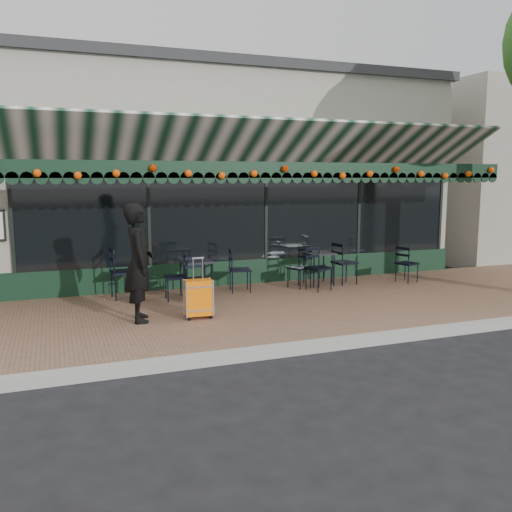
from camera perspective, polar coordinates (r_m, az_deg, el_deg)
name	(u,v)px	position (r m, az deg, el deg)	size (l,w,h in m)	color
ground	(278,354)	(7.33, 2.29, -10.28)	(80.00, 80.00, 0.00)	black
sidewalk	(231,314)	(9.11, -2.63, -6.07)	(18.00, 4.00, 0.15)	brown
curb	(280,351)	(7.24, 2.54, -9.91)	(18.00, 0.16, 0.15)	#9E9E99
restaurant_building	(162,179)	(14.49, -9.89, 7.95)	(12.00, 9.60, 4.50)	gray
woman	(139,263)	(8.38, -12.24, -0.68)	(0.66, 0.43, 1.81)	black
suitcase	(198,298)	(8.48, -6.08, -4.45)	(0.43, 0.25, 0.95)	orange
cafe_table_a	(319,255)	(11.10, 6.66, 0.06)	(0.54, 0.54, 0.67)	black
cafe_table_b	(196,264)	(9.93, -6.37, -0.83)	(0.56, 0.56, 0.69)	black
chair_a_left	(299,268)	(10.77, 4.59, -1.29)	(0.39, 0.39, 0.78)	black
chair_a_right	(345,263)	(11.25, 9.31, -0.74)	(0.43, 0.43, 0.87)	black
chair_a_front	(319,269)	(10.59, 6.62, -1.34)	(0.42, 0.42, 0.84)	black
chair_a_extra	(407,264)	(11.77, 15.61, -0.80)	(0.39, 0.39, 0.77)	black
chair_b_left	(176,278)	(9.76, -8.42, -2.28)	(0.41, 0.41, 0.81)	black
chair_b_right	(240,270)	(10.39, -1.69, -1.49)	(0.42, 0.42, 0.83)	black
chair_b_front	(199,280)	(9.49, -6.05, -2.54)	(0.41, 0.41, 0.81)	black
chair_solo	(124,272)	(10.10, -13.73, -1.70)	(0.47, 0.47, 0.94)	black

